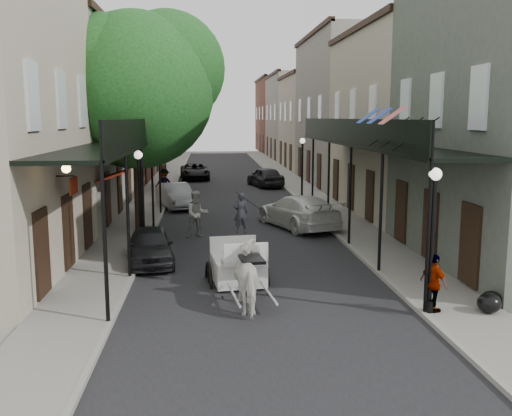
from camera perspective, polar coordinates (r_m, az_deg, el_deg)
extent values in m
plane|color=gray|center=(16.49, 0.66, -8.82)|extent=(140.00, 140.00, 0.00)
cube|color=black|center=(36.00, -2.37, 1.00)|extent=(8.00, 90.00, 0.01)
cube|color=gray|center=(36.13, -10.32, 0.97)|extent=(2.20, 90.00, 0.12)
cube|color=gray|center=(36.55, 5.48, 1.17)|extent=(2.20, 90.00, 0.12)
cube|color=#A89D87|center=(46.16, -13.83, 9.06)|extent=(5.00, 80.00, 10.50)
cube|color=gray|center=(46.72, 7.78, 9.23)|extent=(5.00, 80.00, 10.50)
cube|color=black|center=(22.91, -13.67, 6.16)|extent=(2.20, 18.00, 0.12)
cube|color=black|center=(22.75, -11.08, 7.49)|extent=(0.06, 18.00, 1.00)
cylinder|color=black|center=(14.15, -14.89, -3.24)|extent=(0.10, 0.10, 4.00)
cylinder|color=black|center=(21.96, -11.30, 1.20)|extent=(0.10, 0.10, 4.00)
cylinder|color=black|center=(29.87, -9.60, 3.30)|extent=(0.10, 0.10, 4.00)
cube|color=black|center=(23.56, 11.29, 6.32)|extent=(2.20, 18.00, 0.12)
cube|color=black|center=(23.27, 8.82, 7.58)|extent=(0.06, 18.00, 1.00)
cylinder|color=black|center=(14.98, 16.87, -2.66)|extent=(0.10, 0.10, 4.00)
cylinder|color=black|center=(22.50, 9.39, 1.44)|extent=(0.10, 0.10, 4.00)
cylinder|color=black|center=(30.27, 5.70, 3.45)|extent=(0.10, 0.10, 4.00)
cylinder|color=#382619|center=(25.89, -11.70, 4.14)|extent=(0.44, 0.44, 5.60)
sphere|color=#16461B|center=(25.83, -11.93, 11.41)|extent=(6.80, 6.80, 6.80)
sphere|color=#16461B|center=(26.36, -8.82, 13.62)|extent=(5.10, 5.10, 5.10)
cylinder|color=#382619|center=(39.81, -9.31, 5.47)|extent=(0.44, 0.44, 5.04)
sphere|color=#16461B|center=(39.74, -9.42, 9.71)|extent=(6.00, 6.00, 6.00)
sphere|color=#16461B|center=(40.28, -7.65, 11.02)|extent=(4.50, 4.50, 4.50)
cylinder|color=black|center=(15.48, 16.90, -9.37)|extent=(0.28, 0.28, 0.30)
cylinder|color=black|center=(15.08, 17.17, -3.76)|extent=(0.12, 0.12, 3.40)
sphere|color=white|center=(14.79, 17.50, 3.24)|extent=(0.32, 0.32, 0.32)
cylinder|color=black|center=(22.29, -11.41, -3.52)|extent=(0.28, 0.28, 0.30)
cylinder|color=black|center=(22.01, -11.53, 0.42)|extent=(0.12, 0.12, 3.40)
sphere|color=white|center=(21.81, -11.69, 5.23)|extent=(0.32, 0.32, 0.32)
cylinder|color=black|center=(34.41, 4.61, 1.05)|extent=(0.28, 0.28, 0.30)
cylinder|color=black|center=(34.23, 4.64, 3.62)|extent=(0.12, 0.12, 3.40)
sphere|color=white|center=(34.11, 4.68, 6.71)|extent=(0.32, 0.32, 0.32)
imported|color=silver|center=(15.25, -0.36, -6.87)|extent=(1.18, 2.17, 1.75)
torus|color=black|center=(18.11, -4.96, -5.04)|extent=(0.25, 1.37, 1.37)
torus|color=black|center=(18.38, 0.45, -4.79)|extent=(0.25, 1.37, 1.37)
torus|color=black|center=(16.80, -3.64, -7.28)|extent=(0.16, 0.71, 0.71)
torus|color=black|center=(17.02, 0.78, -7.04)|extent=(0.16, 0.71, 0.71)
cube|color=silver|center=(17.92, -2.14, -3.67)|extent=(1.70, 2.07, 0.74)
cube|color=silver|center=(16.73, -1.52, -2.72)|extent=(1.33, 0.73, 0.13)
cube|color=silver|center=(16.41, -1.37, -1.82)|extent=(1.28, 0.25, 0.53)
imported|color=black|center=(16.61, -1.53, -0.50)|extent=(0.47, 0.33, 1.19)
imported|color=#A0A198|center=(24.25, -5.92, -0.60)|extent=(1.13, 0.97, 2.01)
imported|color=gray|center=(35.54, -9.14, 2.44)|extent=(1.19, 0.72, 1.81)
imported|color=gray|center=(15.34, 17.35, -7.19)|extent=(0.69, 0.96, 1.51)
imported|color=black|center=(20.21, -10.50, -3.73)|extent=(1.97, 3.90, 1.27)
imported|color=gray|center=(32.33, -8.01, 1.22)|extent=(2.66, 4.43, 1.38)
imported|color=black|center=(46.95, -6.14, 3.67)|extent=(2.59, 5.00, 1.35)
imported|color=silver|center=(26.32, 4.22, -0.35)|extent=(3.79, 5.68, 1.53)
imported|color=black|center=(41.77, 0.93, 3.14)|extent=(2.72, 4.64, 1.48)
ellipsoid|color=black|center=(15.89, 22.28, -8.79)|extent=(0.60, 0.60, 0.51)
ellipsoid|color=black|center=(16.42, 22.50, -8.40)|extent=(0.53, 0.53, 0.42)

